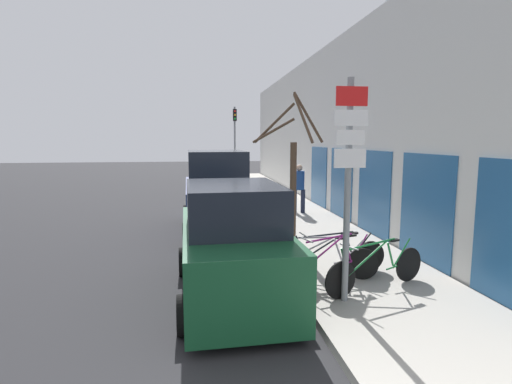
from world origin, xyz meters
name	(u,v)px	position (x,y,z in m)	size (l,w,h in m)	color
ground_plane	(222,226)	(0.00, 11.20, 0.00)	(80.00, 80.00, 0.00)	#28282B
sidewalk_curb	(281,208)	(2.60, 14.00, 0.07)	(3.20, 32.00, 0.15)	#ADA89E
building_facade	(324,131)	(4.35, 13.91, 3.22)	(0.23, 32.00, 6.50)	silver
signpost	(348,179)	(1.68, 4.30, 2.23)	(0.57, 0.13, 3.71)	gray
bicycle_0	(377,269)	(2.44, 4.71, 0.54)	(2.24, 0.92, 0.92)	black
bicycle_1	(334,263)	(1.79, 5.16, 0.55)	(2.17, 0.77, 0.93)	black
bicycle_2	(322,260)	(1.63, 5.45, 0.52)	(2.14, 0.67, 0.86)	black
bicycle_3	(334,256)	(1.94, 5.61, 0.53)	(2.28, 0.44, 0.88)	black
parked_car_0	(233,246)	(-0.16, 5.09, 0.96)	(2.09, 4.30, 2.11)	#144728
parked_car_1	(216,196)	(-0.21, 10.34, 1.14)	(2.16, 4.82, 2.54)	navy
pedestrian_near	(299,185)	(2.97, 12.47, 1.19)	(0.46, 0.40, 1.80)	#1E2338
street_tree	(292,177)	(1.58, 7.80, 1.95)	(1.58, 1.88, 3.89)	#4C3828
traffic_light	(235,137)	(1.29, 20.13, 3.03)	(0.20, 0.30, 4.50)	gray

